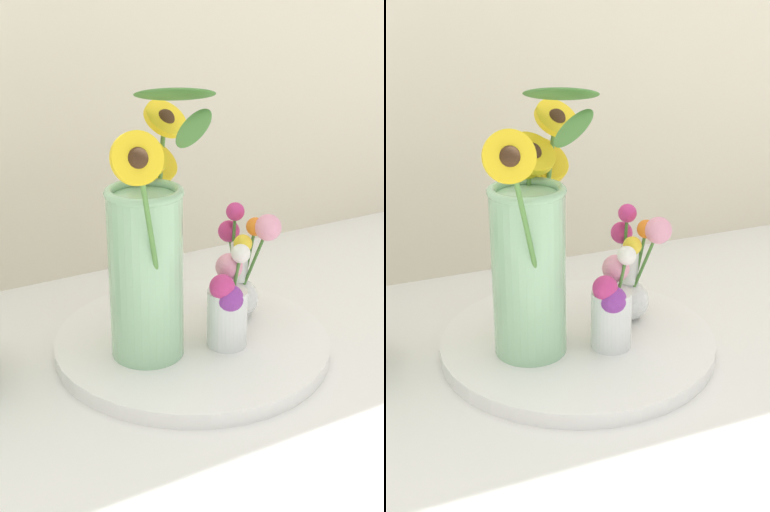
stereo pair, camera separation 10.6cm
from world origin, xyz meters
TOP-DOWN VIEW (x-y plane):
  - ground_plane at (0.00, 0.00)m, footprint 6.00×6.00m
  - serving_tray at (0.02, 0.11)m, footprint 0.43×0.43m
  - mason_jar_sunflowers at (-0.06, 0.10)m, footprint 0.21×0.25m
  - vase_small_center at (0.06, 0.06)m, footprint 0.08×0.09m
  - vase_bulb_right at (0.13, 0.13)m, footprint 0.08×0.11m

SIDE VIEW (x-z plane):
  - ground_plane at x=0.00m, z-range 0.00..0.00m
  - serving_tray at x=0.02m, z-range 0.00..0.02m
  - vase_small_center at x=0.06m, z-range 0.01..0.17m
  - vase_bulb_right at x=0.13m, z-range 0.01..0.20m
  - mason_jar_sunflowers at x=-0.06m, z-range -0.02..0.38m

